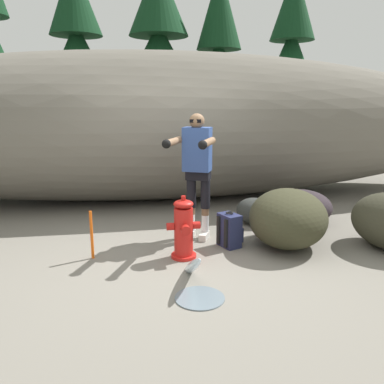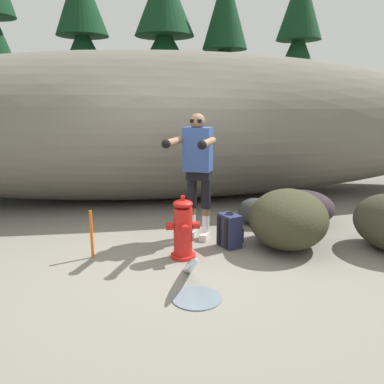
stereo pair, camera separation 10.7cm
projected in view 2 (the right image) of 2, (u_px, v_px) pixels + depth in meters
ground_plane at (182, 254)px, 4.97m from camera, size 56.00×56.00×0.04m
dirt_embankment at (162, 127)px, 7.58m from camera, size 14.09×3.20×2.80m
fire_hydrant at (183, 230)px, 4.74m from camera, size 0.41×0.36×0.78m
hydrant_water_jet at (191, 273)px, 4.12m from camera, size 0.49×1.16×0.62m
utility_worker at (198, 161)px, 5.23m from camera, size 0.76×1.04×1.72m
spare_backpack at (230, 231)px, 5.13m from camera, size 0.35×0.35×0.47m
boulder_large at (303, 208)px, 6.04m from camera, size 1.12×1.05×0.54m
boulder_mid at (288, 219)px, 5.09m from camera, size 1.42×1.53×0.77m
boulder_outlier at (256, 211)px, 6.09m from camera, size 0.73×0.77×0.41m
pine_tree_left at (83, 49)px, 11.91m from camera, size 2.42×2.42×5.96m
pine_tree_center at (165, 49)px, 12.18m from camera, size 2.83×2.83×6.02m
pine_tree_right at (224, 63)px, 12.62m from camera, size 2.21×2.21×5.96m
pine_tree_far_right at (298, 53)px, 13.15m from camera, size 2.30×2.30×6.18m
survey_stake at (92, 234)px, 4.75m from camera, size 0.04×0.04×0.60m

